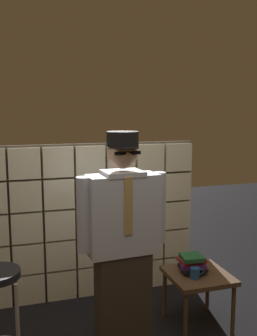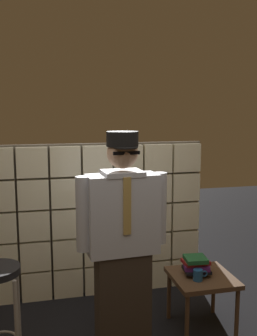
% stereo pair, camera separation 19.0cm
% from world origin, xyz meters
% --- Properties ---
extents(glass_block_wall, '(2.21, 0.10, 1.58)m').
position_xyz_m(glass_block_wall, '(0.00, 1.33, 0.77)').
color(glass_block_wall, beige).
rests_on(glass_block_wall, ground).
extents(standing_person, '(0.70, 0.30, 1.74)m').
position_xyz_m(standing_person, '(0.03, 0.27, 0.91)').
color(standing_person, '#382D23').
rests_on(standing_person, ground).
extents(side_table, '(0.52, 0.52, 0.49)m').
position_xyz_m(side_table, '(0.77, 0.47, 0.42)').
color(side_table, '#513823').
rests_on(side_table, ground).
extents(book_stack, '(0.25, 0.21, 0.16)m').
position_xyz_m(book_stack, '(0.73, 0.51, 0.57)').
color(book_stack, brown).
rests_on(book_stack, side_table).
extents(coffee_mug, '(0.13, 0.08, 0.09)m').
position_xyz_m(coffee_mug, '(0.70, 0.39, 0.53)').
color(coffee_mug, navy).
rests_on(coffee_mug, side_table).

